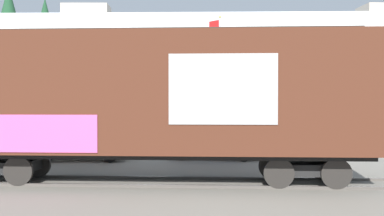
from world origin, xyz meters
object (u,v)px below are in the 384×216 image
Objects in this scene: parked_car_white at (82,141)px; parked_car_blue at (213,139)px; flagpole at (215,59)px; freight_car at (150,96)px.

parked_car_white is 5.88m from parked_car_blue.
flagpole is 10.58m from parked_car_white.
parked_car_white is (-3.67, 5.19, -1.96)m from freight_car.
freight_car reaches higher than parked_car_blue.
flagpole reaches higher than parked_car_blue.
flagpole is 1.86× the size of parked_car_blue.
flagpole is 8.02m from parked_car_blue.
parked_car_blue is (2.17, 5.86, -1.90)m from freight_car.
flagpole is 1.91× the size of parked_car_white.
parked_car_white is 0.97× the size of parked_car_blue.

